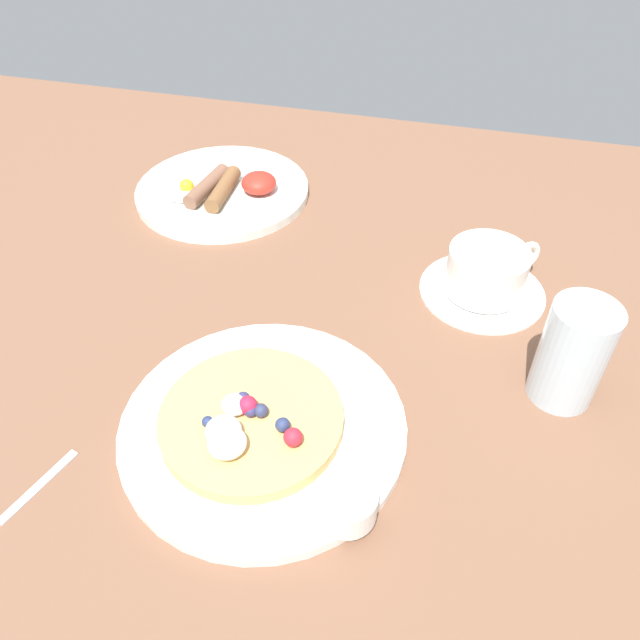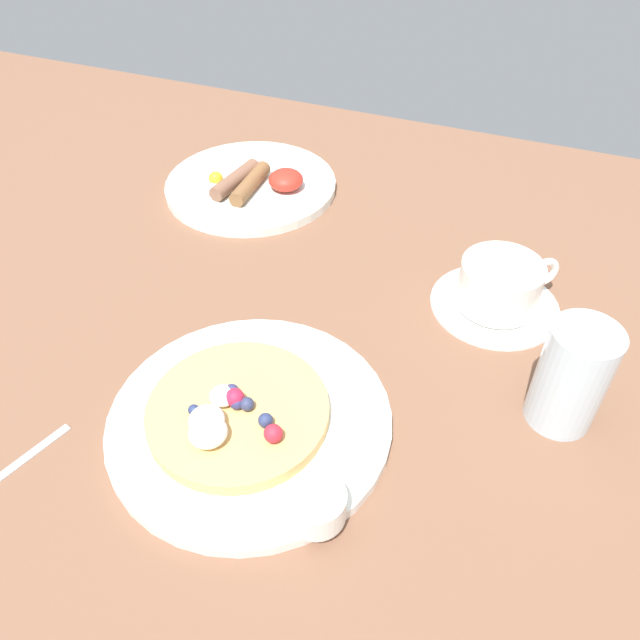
# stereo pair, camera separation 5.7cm
# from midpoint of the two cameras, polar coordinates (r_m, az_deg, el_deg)

# --- Properties ---
(ground_plane) EXTENTS (1.76, 1.10, 0.03)m
(ground_plane) POSITION_cam_midpoint_polar(r_m,az_deg,el_deg) (0.68, -6.95, -2.76)
(ground_plane) COLOR brown
(pancake_plate) EXTENTS (0.26, 0.26, 0.01)m
(pancake_plate) POSITION_cam_midpoint_polar(r_m,az_deg,el_deg) (0.58, -7.99, -9.71)
(pancake_plate) COLOR white
(pancake_plate) RESTS_ON ground_plane
(pancake_with_berries) EXTENTS (0.17, 0.17, 0.03)m
(pancake_with_berries) POSITION_cam_midpoint_polar(r_m,az_deg,el_deg) (0.57, -9.35, -9.13)
(pancake_with_berries) COLOR tan
(pancake_with_berries) RESTS_ON pancake_plate
(syrup_ramekin) EXTENTS (0.05, 0.05, 0.03)m
(syrup_ramekin) POSITION_cam_midpoint_polar(r_m,az_deg,el_deg) (0.51, -0.82, -16.52)
(syrup_ramekin) COLOR white
(syrup_ramekin) RESTS_ON pancake_plate
(breakfast_plate) EXTENTS (0.24, 0.24, 0.01)m
(breakfast_plate) POSITION_cam_midpoint_polar(r_m,az_deg,el_deg) (0.90, -10.68, 11.44)
(breakfast_plate) COLOR white
(breakfast_plate) RESTS_ON ground_plane
(fried_breakfast) EXTENTS (0.16, 0.09, 0.03)m
(fried_breakfast) POSITION_cam_midpoint_polar(r_m,az_deg,el_deg) (0.88, -10.67, 11.83)
(fried_breakfast) COLOR brown
(fried_breakfast) RESTS_ON breakfast_plate
(coffee_saucer) EXTENTS (0.14, 0.14, 0.01)m
(coffee_saucer) POSITION_cam_midpoint_polar(r_m,az_deg,el_deg) (0.73, 12.42, 2.57)
(coffee_saucer) COLOR white
(coffee_saucer) RESTS_ON ground_plane
(coffee_cup) EXTENTS (0.10, 0.09, 0.05)m
(coffee_cup) POSITION_cam_midpoint_polar(r_m,az_deg,el_deg) (0.72, 12.86, 4.43)
(coffee_cup) COLOR white
(coffee_cup) RESTS_ON coffee_saucer
(water_glass) EXTENTS (0.06, 0.06, 0.11)m
(water_glass) POSITION_cam_midpoint_polar(r_m,az_deg,el_deg) (0.61, 19.60, -3.11)
(water_glass) COLOR silver
(water_glass) RESTS_ON ground_plane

